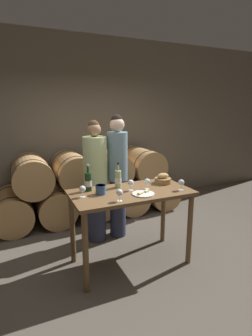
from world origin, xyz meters
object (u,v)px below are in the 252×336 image
bread_basket (163,179)px  wine_glass_far_right (181,183)px  wine_glass_far_left (83,189)px  wine_glass_right (147,182)px  person_right (118,174)px  wine_bottle_red (88,182)px  blue_crock (101,189)px  cheese_plate (143,194)px  wine_bottle_white (118,179)px  tasting_table (131,202)px  wine_glass_left (120,193)px  wine_glass_center (131,183)px  person_left (96,181)px

bread_basket → wine_glass_far_right: (0.05, -0.34, 0.04)m
wine_glass_far_left → wine_glass_right: bearing=-2.1°
person_right → wine_bottle_red: size_ratio=5.63×
person_right → bread_basket: size_ratio=8.50×
wine_bottle_red → bread_basket: bearing=-5.0°
blue_crock → wine_glass_right: size_ratio=0.95×
blue_crock → cheese_plate: blue_crock is taller
wine_bottle_white → wine_glass_far_left: (-0.49, -0.18, -0.02)m
tasting_table → wine_glass_left: 0.43m
person_right → blue_crock: 0.86m
blue_crock → bread_basket: bread_basket is taller
wine_glass_left → tasting_table: bearing=45.8°
blue_crock → wine_glass_far_left: (-0.21, -0.02, 0.03)m
cheese_plate → wine_glass_far_left: size_ratio=1.95×
wine_glass_right → wine_glass_far_right: size_ratio=1.00×
wine_glass_far_right → blue_crock: bearing=165.2°
wine_bottle_white → wine_glass_far_right: (0.65, -0.41, -0.02)m
wine_bottle_red → wine_glass_center: wine_bottle_red is taller
cheese_plate → wine_glass_center: size_ratio=1.95×
tasting_table → wine_bottle_white: 0.33m
tasting_table → wine_glass_center: size_ratio=10.85×
wine_glass_far_left → wine_glass_left: same height
wine_glass_left → wine_glass_far_right: (0.82, 0.05, 0.00)m
wine_glass_far_left → wine_glass_left: size_ratio=1.00×
blue_crock → wine_glass_left: (0.11, -0.30, 0.03)m
wine_glass_far_left → blue_crock: bearing=4.1°
wine_glass_far_right → cheese_plate: bearing=175.1°
wine_bottle_white → blue_crock: (-0.28, -0.16, -0.05)m
bread_basket → wine_glass_left: (-0.77, -0.39, 0.04)m
blue_crock → bread_basket: size_ratio=0.58×
person_right → wine_glass_far_right: (0.44, -0.95, 0.08)m
wine_bottle_red → wine_bottle_white: 0.37m
bread_basket → wine_glass_center: 0.52m
person_right → wine_glass_left: bearing=-111.0°
wine_bottle_white → blue_crock: size_ratio=2.53×
tasting_table → person_left: 0.78m
wine_bottle_red → wine_glass_left: size_ratio=2.45×
blue_crock → bread_basket: (0.88, 0.09, -0.01)m
cheese_plate → wine_glass_far_right: wine_glass_far_right is taller
person_left → bread_basket: bearing=-40.2°
wine_glass_right → wine_glass_far_right: (0.35, -0.20, 0.00)m
blue_crock → wine_glass_far_left: size_ratio=0.95×
person_left → wine_glass_far_left: size_ratio=13.23×
person_left → wine_bottle_red: bearing=-115.3°
person_left → wine_glass_far_right: 1.23m
cheese_plate → tasting_table: bearing=114.4°
blue_crock → wine_glass_right: 0.58m
wine_bottle_white → person_left: bearing=102.7°
wine_glass_left → wine_glass_far_right: size_ratio=1.00×
wine_bottle_white → wine_glass_center: wine_bottle_white is taller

